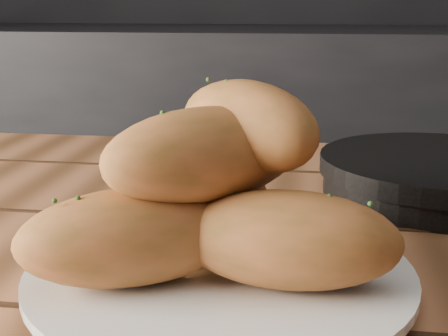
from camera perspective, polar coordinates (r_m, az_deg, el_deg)
plate at (r=0.48m, az=-0.35°, el=-9.89°), size 0.29×0.29×0.02m
bread_rolls at (r=0.46m, az=-0.50°, el=-2.16°), size 0.28×0.24×0.14m
skillet at (r=0.74m, az=19.36°, el=-0.63°), size 0.41×0.27×0.05m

